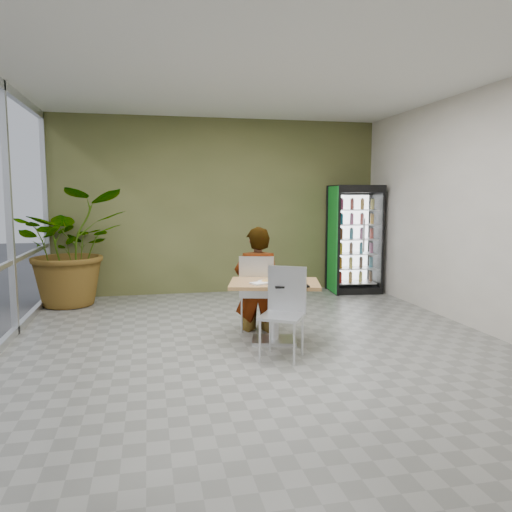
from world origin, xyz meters
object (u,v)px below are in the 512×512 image
at_px(chair_far, 257,287).
at_px(chair_near, 284,304).
at_px(cafeteria_tray, 290,285).
at_px(potted_plant, 71,247).
at_px(soda_cup, 292,275).
at_px(beverage_fridge, 355,239).
at_px(seated_woman, 258,290).
at_px(dining_table, 274,299).

bearing_deg(chair_far, chair_near, 108.16).
height_order(cafeteria_tray, potted_plant, potted_plant).
relative_size(soda_cup, beverage_fridge, 0.08).
relative_size(chair_far, potted_plant, 0.53).
xyz_separation_m(seated_woman, soda_cup, (0.31, -0.59, 0.28)).
xyz_separation_m(seated_woman, beverage_fridge, (2.37, 2.29, 0.45)).
bearing_deg(dining_table, beverage_fridge, 51.60).
bearing_deg(potted_plant, chair_near, -50.96).
bearing_deg(potted_plant, soda_cup, -43.28).
height_order(chair_far, beverage_fridge, beverage_fridge).
distance_m(dining_table, beverage_fridge, 3.72).
bearing_deg(chair_far, dining_table, 114.63).
xyz_separation_m(soda_cup, cafeteria_tray, (-0.12, -0.32, -0.06)).
bearing_deg(dining_table, seated_woman, 97.46).
bearing_deg(chair_near, beverage_fridge, 86.65).
distance_m(seated_woman, beverage_fridge, 3.33).
bearing_deg(potted_plant, chair_far, -40.61).
height_order(seated_woman, soda_cup, seated_woman).
bearing_deg(dining_table, potted_plant, 134.28).
distance_m(chair_near, seated_woman, 1.14).
bearing_deg(soda_cup, potted_plant, 136.72).
distance_m(cafeteria_tray, beverage_fridge, 3.88).
height_order(chair_near, cafeteria_tray, chair_near).
distance_m(chair_far, chair_near, 1.09).
bearing_deg(beverage_fridge, dining_table, -122.10).
bearing_deg(chair_near, chair_far, 124.97).
bearing_deg(soda_cup, beverage_fridge, 54.39).
xyz_separation_m(dining_table, seated_woman, (-0.08, 0.60, 0.01)).
bearing_deg(chair_far, seated_woman, -101.68).
distance_m(chair_far, potted_plant, 3.47).
height_order(dining_table, beverage_fridge, beverage_fridge).
xyz_separation_m(chair_far, cafeteria_tray, (0.21, -0.86, 0.17)).
bearing_deg(chair_near, seated_woman, 123.49).
xyz_separation_m(dining_table, chair_far, (-0.10, 0.55, 0.06)).
relative_size(chair_near, potted_plant, 0.52).
relative_size(seated_woman, soda_cup, 10.92).
height_order(chair_far, chair_near, chair_far).
bearing_deg(seated_woman, chair_far, 78.32).
bearing_deg(soda_cup, chair_far, 121.99).
bearing_deg(chair_far, soda_cup, 135.84).
xyz_separation_m(chair_far, potted_plant, (-2.62, 2.25, 0.37)).
relative_size(cafeteria_tray, beverage_fridge, 0.20).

